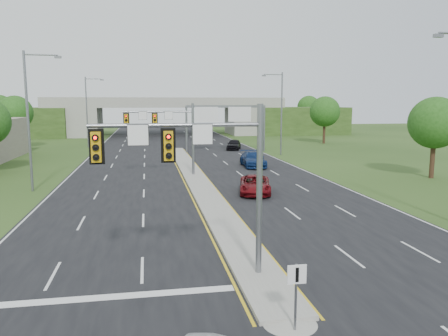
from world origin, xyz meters
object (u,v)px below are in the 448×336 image
keep_right_sign (296,286)px  car_far_a (255,185)px  signal_mast_near (203,164)px  signal_mast_far (169,127)px  overpass (166,119)px  car_far_b (253,159)px  sign_gantry (225,115)px  car_far_c (234,144)px

keep_right_sign → car_far_a: (3.86, 20.48, -0.80)m
signal_mast_near → signal_mast_far: same height
overpass → car_far_b: bearing=-81.8°
signal_mast_near → sign_gantry: size_ratio=0.60×
signal_mast_far → car_far_c: signal_mast_far is taller
signal_mast_near → keep_right_sign: signal_mast_near is taller
signal_mast_far → keep_right_sign: (2.26, -29.45, -3.21)m
signal_mast_near → car_far_a: 17.62m
signal_mast_far → car_far_c: size_ratio=1.52×
signal_mast_near → sign_gantry: (8.95, 44.99, 0.51)m
keep_right_sign → car_far_b: keep_right_sign is taller
overpass → car_far_b: size_ratio=14.17×
car_far_b → car_far_c: (1.40, 17.79, -0.04)m
keep_right_sign → car_far_c: bearing=80.7°
overpass → keep_right_sign: bearing=-90.0°
car_far_c → overpass: bearing=122.6°
keep_right_sign → car_far_b: 35.34m
signal_mast_far → keep_right_sign: bearing=-85.6°
car_far_a → car_far_c: car_far_c is taller
car_far_a → car_far_c: bearing=94.3°
keep_right_sign → car_far_c: 53.09m
sign_gantry → car_far_a: sign_gantry is taller
keep_right_sign → car_far_c: size_ratio=0.48×
keep_right_sign → car_far_c: keep_right_sign is taller
car_far_b → signal_mast_far: bearing=-148.7°
signal_mast_far → keep_right_sign: 29.71m
overpass → car_far_c: 33.38m
overpass → car_far_a: 64.22m
car_far_b → car_far_c: bearing=88.2°
sign_gantry → overpass: (-6.68, 35.08, -1.69)m
overpass → signal_mast_near: bearing=-91.6°
signal_mast_far → car_far_c: (10.84, 22.93, -3.92)m
keep_right_sign → car_far_a: keep_right_sign is taller
signal_mast_near → signal_mast_far: bearing=90.0°
signal_mast_near → car_far_c: size_ratio=1.52×
overpass → sign_gantry: bearing=-79.2°
sign_gantry → car_far_b: size_ratio=2.05×
signal_mast_far → keep_right_sign: size_ratio=3.18×
signal_mast_far → overpass: size_ratio=0.09×
signal_mast_near → car_far_a: size_ratio=1.39×
keep_right_sign → sign_gantry: bearing=82.3°
car_far_a → car_far_b: (3.31, 14.12, 0.12)m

